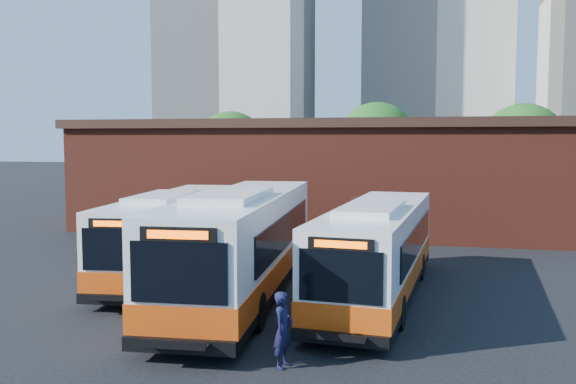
% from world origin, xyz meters
% --- Properties ---
extents(ground, '(220.00, 220.00, 0.00)m').
position_xyz_m(ground, '(0.00, 0.00, 0.00)').
color(ground, black).
extents(bus_midwest, '(3.62, 12.19, 3.28)m').
position_xyz_m(bus_midwest, '(-3.49, 5.35, 1.49)').
color(bus_midwest, white).
rests_on(bus_midwest, ground).
extents(bus_mideast, '(3.75, 13.69, 3.69)m').
position_xyz_m(bus_mideast, '(0.21, 2.51, 1.67)').
color(bus_mideast, white).
rests_on(bus_mideast, ground).
extents(bus_east, '(3.36, 12.17, 3.28)m').
position_xyz_m(bus_east, '(4.67, 3.32, 1.49)').
color(bus_east, white).
rests_on(bus_east, ground).
extents(transit_worker, '(0.54, 0.72, 1.79)m').
position_xyz_m(transit_worker, '(3.07, -3.49, 0.90)').
color(transit_worker, black).
rests_on(transit_worker, ground).
extents(depot_building, '(28.60, 12.60, 6.40)m').
position_xyz_m(depot_building, '(0.00, 20.00, 3.26)').
color(depot_building, maroon).
rests_on(depot_building, ground).
extents(tree_west, '(6.00, 6.00, 7.65)m').
position_xyz_m(tree_west, '(-10.00, 32.00, 4.64)').
color(tree_west, '#382314').
rests_on(tree_west, ground).
extents(tree_mid, '(6.56, 6.56, 8.36)m').
position_xyz_m(tree_mid, '(2.00, 34.00, 5.08)').
color(tree_mid, '#382314').
rests_on(tree_mid, ground).
extents(tree_east, '(6.24, 6.24, 7.96)m').
position_xyz_m(tree_east, '(13.00, 31.00, 4.83)').
color(tree_east, '#382314').
rests_on(tree_east, ground).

